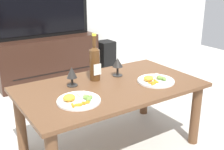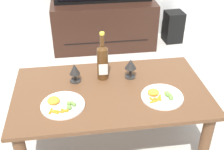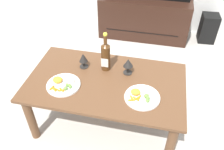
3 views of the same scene
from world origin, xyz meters
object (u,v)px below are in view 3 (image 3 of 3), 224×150
Objects in this scene: wine_bottle at (106,56)px; dinner_plate_left at (63,84)px; tv_stand at (144,18)px; dinner_plate_right at (142,96)px; goblet_right at (128,64)px; dining_table at (106,88)px; goblet_left at (83,58)px; floor_speaker at (208,28)px.

dinner_plate_left is (-0.27, -0.27, -0.12)m from wine_bottle.
tv_stand is 4.44× the size of dinner_plate_left.
dinner_plate_right is at bearing 0.10° from dinner_plate_left.
goblet_right is at bearing 29.30° from dinner_plate_left.
goblet_right is at bearing -89.41° from tv_stand.
goblet_left is (-0.22, 0.14, 0.17)m from dining_table.
goblet_left is at bearing -132.24° from floor_speaker.
wine_bottle reaches higher than goblet_right.
dinner_plate_left reaches higher than floor_speaker.
goblet_left is 0.38m from goblet_right.
goblet_left is (-1.21, -1.50, 0.39)m from floor_speaker.
dinner_plate_left is 0.61m from dinner_plate_right.
goblet_left is 0.51× the size of dinner_plate_left.
tv_stand is at bearing 95.47° from dinner_plate_right.
tv_stand reaches higher than dining_table.
dining_table is at bearing -124.47° from floor_speaker.
wine_bottle is (-0.03, 0.15, 0.22)m from dining_table.
floor_speaker is 2.78× the size of goblet_left.
dining_table is 8.99× the size of goblet_right.
goblet_right is at bearing 119.98° from dinner_plate_right.
dinner_plate_left is (-0.46, -0.26, -0.08)m from goblet_right.
wine_bottle is at bearing -127.88° from floor_speaker.
dining_table is 0.34m from dinner_plate_right.
dining_table is 0.27m from wine_bottle.
dining_table reaches higher than floor_speaker.
wine_bottle is at bearing 4.30° from goblet_left.
goblet_left is 0.28m from dinner_plate_left.
floor_speaker is 2.70× the size of goblet_right.
dinner_plate_right reaches higher than floor_speaker.
goblet_right reaches higher than floor_speaker.
wine_bottle is (-1.02, -1.49, 0.44)m from floor_speaker.
tv_stand is 8.72× the size of goblet_left.
goblet_left is at bearing 153.81° from dinner_plate_right.
floor_speaker is 1.92m from dinner_plate_right.
dinner_plate_left is at bearing -108.33° from goblet_left.
goblet_right reaches higher than dinner_plate_right.
goblet_left is at bearing -175.70° from wine_bottle.
wine_bottle is at bearing 141.06° from dinner_plate_right.
goblet_right reaches higher than dining_table.
dining_table is 3.33× the size of floor_speaker.
goblet_left is 0.51× the size of dinner_plate_right.
wine_bottle is 0.19m from goblet_left.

